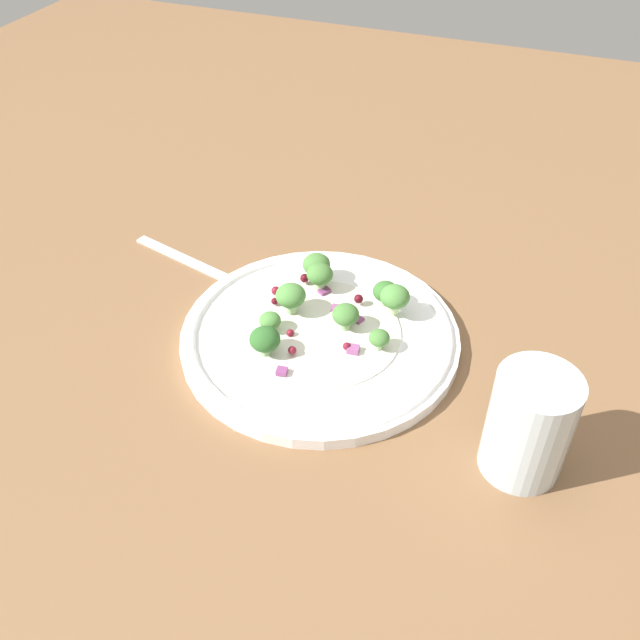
# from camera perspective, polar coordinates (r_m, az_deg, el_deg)

# --- Properties ---
(ground_plane) EXTENTS (1.80, 1.80, 0.02)m
(ground_plane) POSITION_cam_1_polar(r_m,az_deg,el_deg) (0.68, -1.85, -2.90)
(ground_plane) COLOR brown
(plate) EXTENTS (0.27, 0.27, 0.02)m
(plate) POSITION_cam_1_polar(r_m,az_deg,el_deg) (0.67, 0.00, -1.19)
(plate) COLOR white
(plate) RESTS_ON ground_plane
(dressing_pool) EXTENTS (0.16, 0.16, 0.00)m
(dressing_pool) POSITION_cam_1_polar(r_m,az_deg,el_deg) (0.67, 0.00, -0.91)
(dressing_pool) COLOR white
(dressing_pool) RESTS_ON plate
(broccoli_floret_0) EXTENTS (0.03, 0.03, 0.03)m
(broccoli_floret_0) POSITION_cam_1_polar(r_m,az_deg,el_deg) (0.72, -0.29, 4.53)
(broccoli_floret_0) COLOR #9EC684
(broccoli_floret_0) RESTS_ON plate
(broccoli_floret_1) EXTENTS (0.03, 0.03, 0.03)m
(broccoli_floret_1) POSITION_cam_1_polar(r_m,az_deg,el_deg) (0.69, 5.41, 2.30)
(broccoli_floret_1) COLOR #ADD18E
(broccoli_floret_1) RESTS_ON plate
(broccoli_floret_2) EXTENTS (0.03, 0.03, 0.03)m
(broccoli_floret_2) POSITION_cam_1_polar(r_m,az_deg,el_deg) (0.63, -4.55, -1.63)
(broccoli_floret_2) COLOR #8EB77A
(broccoli_floret_2) RESTS_ON plate
(broccoli_floret_3) EXTENTS (0.03, 0.03, 0.03)m
(broccoli_floret_3) POSITION_cam_1_polar(r_m,az_deg,el_deg) (0.67, 6.17, 1.87)
(broccoli_floret_3) COLOR #ADD18E
(broccoli_floret_3) RESTS_ON plate
(broccoli_floret_4) EXTENTS (0.03, 0.03, 0.03)m
(broccoli_floret_4) POSITION_cam_1_polar(r_m,az_deg,el_deg) (0.66, 2.13, 0.40)
(broccoli_floret_4) COLOR #8EB77A
(broccoli_floret_4) RESTS_ON plate
(broccoli_floret_5) EXTENTS (0.03, 0.03, 0.03)m
(broccoli_floret_5) POSITION_cam_1_polar(r_m,az_deg,el_deg) (0.70, -0.02, 3.75)
(broccoli_floret_5) COLOR #9EC684
(broccoli_floret_5) RESTS_ON plate
(broccoli_floret_6) EXTENTS (0.03, 0.03, 0.03)m
(broccoli_floret_6) POSITION_cam_1_polar(r_m,az_deg,el_deg) (0.67, -2.42, 1.97)
(broccoli_floret_6) COLOR #9EC684
(broccoli_floret_6) RESTS_ON plate
(broccoli_floret_7) EXTENTS (0.02, 0.02, 0.02)m
(broccoli_floret_7) POSITION_cam_1_polar(r_m,az_deg,el_deg) (0.64, 4.89, -1.51)
(broccoli_floret_7) COLOR #9EC684
(broccoli_floret_7) RESTS_ON plate
(broccoli_floret_8) EXTENTS (0.02, 0.02, 0.02)m
(broccoli_floret_8) POSITION_cam_1_polar(r_m,az_deg,el_deg) (0.66, -4.16, -0.13)
(broccoli_floret_8) COLOR #9EC684
(broccoli_floret_8) RESTS_ON plate
(cranberry_0) EXTENTS (0.01, 0.01, 0.01)m
(cranberry_0) POSITION_cam_1_polar(r_m,az_deg,el_deg) (0.70, -3.66, 2.43)
(cranberry_0) COLOR maroon
(cranberry_0) RESTS_ON plate
(cranberry_1) EXTENTS (0.01, 0.01, 0.01)m
(cranberry_1) POSITION_cam_1_polar(r_m,az_deg,el_deg) (0.69, 3.19, 1.74)
(cranberry_1) COLOR #4C0A14
(cranberry_1) RESTS_ON plate
(cranberry_2) EXTENTS (0.01, 0.01, 0.01)m
(cranberry_2) POSITION_cam_1_polar(r_m,az_deg,el_deg) (0.64, 2.25, -2.08)
(cranberry_2) COLOR maroon
(cranberry_2) RESTS_ON plate
(cranberry_3) EXTENTS (0.01, 0.01, 0.01)m
(cranberry_3) POSITION_cam_1_polar(r_m,az_deg,el_deg) (0.72, -1.28, 3.46)
(cranberry_3) COLOR #4C0A14
(cranberry_3) RESTS_ON plate
(cranberry_4) EXTENTS (0.01, 0.01, 0.01)m
(cranberry_4) POSITION_cam_1_polar(r_m,az_deg,el_deg) (0.64, -2.30, -2.50)
(cranberry_4) COLOR maroon
(cranberry_4) RESTS_ON plate
(cranberry_5) EXTENTS (0.01, 0.01, 0.01)m
(cranberry_5) POSITION_cam_1_polar(r_m,az_deg,el_deg) (0.69, -3.75, 1.55)
(cranberry_5) COLOR #4C0A14
(cranberry_5) RESTS_ON plate
(cranberry_6) EXTENTS (0.01, 0.01, 0.01)m
(cranberry_6) POSITION_cam_1_polar(r_m,az_deg,el_deg) (0.66, -2.48, -1.10)
(cranberry_6) COLOR maroon
(cranberry_6) RESTS_ON plate
(onion_bit_0) EXTENTS (0.01, 0.01, 0.01)m
(onion_bit_0) POSITION_cam_1_polar(r_m,az_deg,el_deg) (0.70, -2.74, 1.84)
(onion_bit_0) COLOR #A35B93
(onion_bit_0) RESTS_ON plate
(onion_bit_1) EXTENTS (0.01, 0.01, 0.00)m
(onion_bit_1) POSITION_cam_1_polar(r_m,az_deg,el_deg) (0.62, -3.15, -4.23)
(onion_bit_1) COLOR #843D75
(onion_bit_1) RESTS_ON plate
(onion_bit_2) EXTENTS (0.01, 0.01, 0.00)m
(onion_bit_2) POSITION_cam_1_polar(r_m,az_deg,el_deg) (0.71, 0.46, 2.35)
(onion_bit_2) COLOR #843D75
(onion_bit_2) RESTS_ON plate
(onion_bit_3) EXTENTS (0.01, 0.01, 0.00)m
(onion_bit_3) POSITION_cam_1_polar(r_m,az_deg,el_deg) (0.69, 1.52, 0.95)
(onion_bit_3) COLOR #934C84
(onion_bit_3) RESTS_ON plate
(onion_bit_4) EXTENTS (0.01, 0.01, 0.01)m
(onion_bit_4) POSITION_cam_1_polar(r_m,az_deg,el_deg) (0.64, 2.75, -2.42)
(onion_bit_4) COLOR #934C84
(onion_bit_4) RESTS_ON plate
(onion_bit_5) EXTENTS (0.01, 0.01, 0.00)m
(onion_bit_5) POSITION_cam_1_polar(r_m,az_deg,el_deg) (0.68, 3.05, 0.09)
(onion_bit_5) COLOR #843D75
(onion_bit_5) RESTS_ON plate
(fork) EXTENTS (0.18, 0.06, 0.01)m
(fork) POSITION_cam_1_polar(r_m,az_deg,el_deg) (0.77, -9.23, 4.16)
(fork) COLOR silver
(fork) RESTS_ON ground_plane
(water_glass) EXTENTS (0.07, 0.07, 0.10)m
(water_glass) POSITION_cam_1_polar(r_m,az_deg,el_deg) (0.56, 16.79, -8.25)
(water_glass) COLOR silver
(water_glass) RESTS_ON ground_plane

